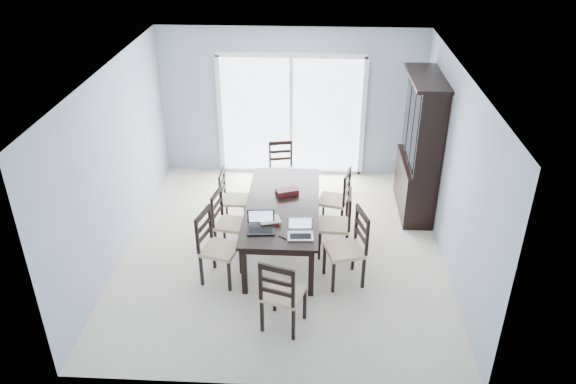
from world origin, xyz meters
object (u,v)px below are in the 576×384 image
game_box (287,192)px  chair_right_far (339,193)px  chair_right_near (352,240)px  laptop_dark (261,227)px  hot_tub (276,124)px  dining_table (282,209)px  china_hutch (420,148)px  chair_left_far (229,192)px  chair_end_near (280,289)px  chair_right_mid (341,217)px  chair_left_mid (225,215)px  laptop_silver (300,233)px  cell_phone (284,237)px  chair_left_near (213,239)px  chair_end_far (281,163)px

game_box → chair_right_far: bearing=26.6°
chair_right_near → laptop_dark: bearing=75.8°
chair_right_near → hot_tub: size_ratio=0.59×
dining_table → laptop_dark: size_ratio=5.97×
china_hutch → chair_left_far: china_hutch is taller
hot_tub → chair_end_near: bearing=-85.3°
chair_right_mid → chair_end_near: bearing=158.2°
chair_left_mid → chair_right_far: chair_right_far is taller
chair_left_mid → laptop_silver: 1.35m
hot_tub → cell_phone: bearing=-84.6°
dining_table → cell_phone: cell_phone is taller
chair_left_near → laptop_dark: (0.63, 0.01, 0.20)m
chair_left_far → chair_end_far: 1.24m
game_box → chair_left_far: bearing=156.3°
chair_right_mid → chair_end_far: 1.96m
chair_right_far → laptop_dark: chair_right_far is taller
chair_left_far → laptop_silver: size_ratio=3.03×
cell_phone → chair_end_near: bearing=-54.2°
chair_right_far → dining_table: bearing=143.4°
chair_right_far → cell_phone: bearing=167.6°
chair_left_mid → laptop_silver: (1.08, -0.77, 0.24)m
chair_right_mid → chair_right_far: chair_right_mid is taller
chair_end_near → hot_tub: (-0.43, 5.32, -0.15)m
chair_left_near → chair_right_mid: (1.67, 0.67, -0.02)m
chair_left_near → laptop_dark: size_ratio=3.12×
dining_table → hot_tub: 3.68m
china_hutch → chair_end_near: size_ratio=1.93×
china_hutch → hot_tub: size_ratio=1.10×
chair_end_near → dining_table: bearing=110.6°
chair_right_near → hot_tub: bearing=0.4°
chair_left_near → chair_end_far: size_ratio=1.10×
chair_end_near → chair_right_far: bearing=90.4°
chair_left_mid → chair_end_far: size_ratio=1.01×
china_hutch → chair_left_near: size_ratio=1.91×
laptop_silver → hot_tub: 4.52m
dining_table → laptop_silver: bearing=-71.2°
chair_left_far → chair_right_near: 2.22m
game_box → hot_tub: (-0.40, 3.38, -0.33)m
chair_left_mid → laptop_silver: bearing=64.8°
dining_table → chair_right_near: chair_right_near is taller
chair_left_far → laptop_silver: bearing=38.5°
chair_right_near → chair_end_far: 2.56m
chair_right_mid → hot_tub: 3.88m
laptop_silver → cell_phone: (-0.21, -0.02, -0.05)m
chair_left_mid → game_box: chair_left_mid is taller
chair_right_near → chair_right_far: bearing=-10.7°
chair_right_far → chair_end_near: chair_end_near is taller
chair_end_near → laptop_silver: chair_end_near is taller
dining_table → china_hutch: (2.02, 1.25, 0.40)m
chair_end_far → hot_tub: bearing=-94.4°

